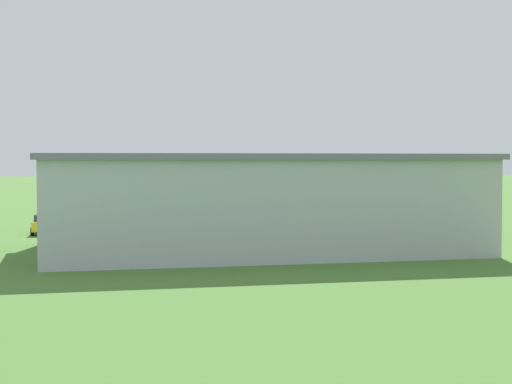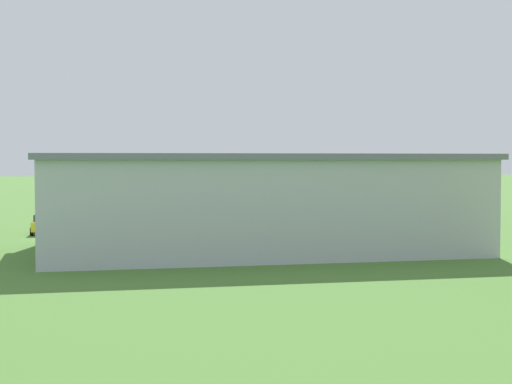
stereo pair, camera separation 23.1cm
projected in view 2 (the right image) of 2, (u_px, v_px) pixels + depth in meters
The scene contains 9 objects.
ground_plane at pixel (204, 212), 90.20m from camera, with size 400.00×400.00×0.00m, color #47752D.
hangar at pixel (253, 202), 52.05m from camera, with size 27.85×17.16×6.16m.
biplane at pixel (268, 181), 91.51m from camera, with size 8.54×7.43×3.68m.
car_orange at pixel (365, 218), 69.16m from camera, with size 2.01×3.99×1.64m.
car_black at pixel (131, 220), 66.90m from camera, with size 2.15×4.15×1.64m.
car_yellow at pixel (45, 224), 63.34m from camera, with size 1.94×4.13×1.55m.
person_at_fence_line at pixel (85, 219), 67.47m from camera, with size 0.41×0.41×1.77m.
person_by_parked_cars at pixel (206, 217), 69.85m from camera, with size 0.38×0.38×1.65m.
person_near_hangar_door at pixel (209, 218), 68.60m from camera, with size 0.41×0.41×1.73m.
Camera 2 is at (10.02, 89.66, 5.83)m, focal length 56.92 mm.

